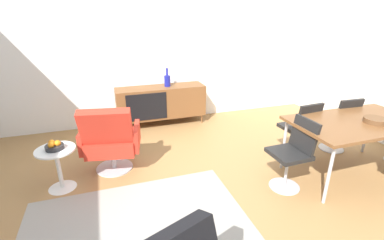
# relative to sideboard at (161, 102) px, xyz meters

# --- Properties ---
(ground_plane) EXTENTS (8.32, 8.32, 0.00)m
(ground_plane) POSITION_rel_sideboard_xyz_m (0.04, -2.30, -0.44)
(ground_plane) COLOR #9E7242
(wall_back) EXTENTS (6.80, 0.12, 2.80)m
(wall_back) POSITION_rel_sideboard_xyz_m (0.04, 0.30, 0.96)
(wall_back) COLOR white
(wall_back) RESTS_ON ground_plane
(sideboard) EXTENTS (1.60, 0.45, 0.72)m
(sideboard) POSITION_rel_sideboard_xyz_m (0.00, 0.00, 0.00)
(sideboard) COLOR brown
(sideboard) RESTS_ON ground_plane
(vase_cobalt) EXTENTS (0.11, 0.11, 0.33)m
(vase_cobalt) POSITION_rel_sideboard_xyz_m (0.13, 0.00, 0.39)
(vase_cobalt) COLOR navy
(vase_cobalt) RESTS_ON sideboard
(dining_table) EXTENTS (1.60, 0.90, 0.74)m
(dining_table) POSITION_rel_sideboard_xyz_m (1.92, -2.44, 0.26)
(dining_table) COLOR brown
(dining_table) RESTS_ON ground_plane
(wooden_bowl_on_table) EXTENTS (0.26, 0.26, 0.06)m
(wooden_bowl_on_table) POSITION_rel_sideboard_xyz_m (2.06, -2.55, 0.33)
(wooden_bowl_on_table) COLOR brown
(wooden_bowl_on_table) RESTS_ON dining_table
(dining_chair_back_left) EXTENTS (0.43, 0.45, 0.86)m
(dining_chair_back_left) POSITION_rel_sideboard_xyz_m (1.57, -1.88, 0.03)
(dining_chair_back_left) COLOR black
(dining_chair_back_left) RESTS_ON ground_plane
(dining_chair_back_right) EXTENTS (0.42, 0.44, 0.86)m
(dining_chair_back_right) POSITION_rel_sideboard_xyz_m (2.27, -1.88, 0.03)
(dining_chair_back_right) COLOR black
(dining_chair_back_right) RESTS_ON ground_plane
(dining_chair_near_window) EXTENTS (0.44, 0.41, 0.86)m
(dining_chair_near_window) POSITION_rel_sideboard_xyz_m (1.03, -2.44, 0.03)
(dining_chair_near_window) COLOR black
(dining_chair_near_window) RESTS_ON ground_plane
(lounge_chair_red) EXTENTS (0.80, 0.76, 0.95)m
(lounge_chair_red) POSITION_rel_sideboard_xyz_m (-0.97, -1.42, 0.03)
(lounge_chair_red) COLOR red
(lounge_chair_red) RESTS_ON ground_plane
(side_table_round) EXTENTS (0.44, 0.44, 0.52)m
(side_table_round) POSITION_rel_sideboard_xyz_m (-1.58, -1.61, -0.12)
(side_table_round) COLOR white
(side_table_round) RESTS_ON ground_plane
(fruit_bowl) EXTENTS (0.20, 0.20, 0.11)m
(fruit_bowl) POSITION_rel_sideboard_xyz_m (-1.58, -1.61, 0.12)
(fruit_bowl) COLOR #262628
(fruit_bowl) RESTS_ON side_table_round
(area_rug) EXTENTS (2.20, 1.70, 0.01)m
(area_rug) POSITION_rel_sideboard_xyz_m (-0.81, -2.67, -0.44)
(area_rug) COLOR gray
(area_rug) RESTS_ON ground_plane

